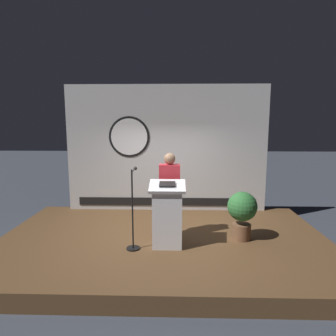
% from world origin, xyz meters
% --- Properties ---
extents(ground_plane, '(40.00, 40.00, 0.00)m').
position_xyz_m(ground_plane, '(0.00, 0.00, 0.00)').
color(ground_plane, '#383D47').
extents(stage_platform, '(6.40, 4.00, 0.30)m').
position_xyz_m(stage_platform, '(0.00, 0.00, 0.15)').
color(stage_platform, brown).
rests_on(stage_platform, ground).
extents(banner_display, '(4.99, 0.12, 3.14)m').
position_xyz_m(banner_display, '(-0.02, 1.85, 1.86)').
color(banner_display, silver).
rests_on(banner_display, stage_platform).
extents(podium, '(0.64, 0.50, 1.19)m').
position_xyz_m(podium, '(0.09, -0.42, 0.88)').
color(podium, silver).
rests_on(podium, stage_platform).
extents(speaker_person, '(0.40, 0.26, 1.65)m').
position_xyz_m(speaker_person, '(0.12, 0.06, 1.14)').
color(speaker_person, black).
rests_on(speaker_person, stage_platform).
extents(microphone_stand, '(0.24, 0.60, 1.43)m').
position_xyz_m(microphone_stand, '(-0.51, -0.51, 0.81)').
color(microphone_stand, black).
rests_on(microphone_stand, stage_platform).
extents(potted_plant, '(0.56, 0.56, 0.93)m').
position_xyz_m(potted_plant, '(1.51, -0.06, 0.86)').
color(potted_plant, brown).
rests_on(potted_plant, stage_platform).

